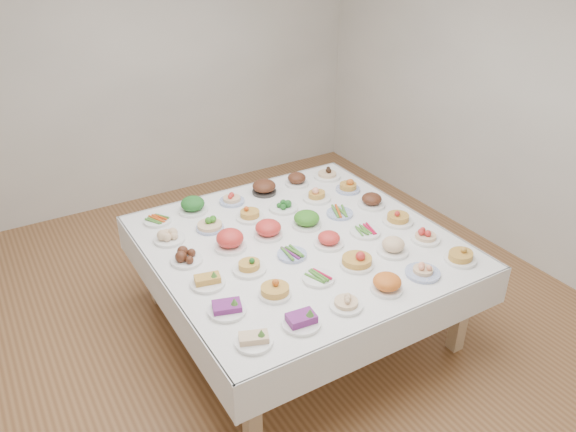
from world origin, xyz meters
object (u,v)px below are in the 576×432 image
dish_18 (186,256)px  dish_35 (327,171)px  dish_0 (254,338)px  display_table (299,249)px

dish_18 → dish_35: bearing=21.6°
dish_18 → dish_0: bearing=-89.5°
dish_0 → dish_18: dish_18 is taller
display_table → dish_18: size_ratio=9.70×
dish_35 → dish_0: bearing=-134.9°
dish_0 → dish_18: bearing=90.5°
display_table → dish_18: dish_18 is taller
dish_18 → display_table: bearing=-11.0°
dish_18 → dish_35: (1.58, 0.62, 0.02)m
dish_0 → dish_35: bearing=45.1°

